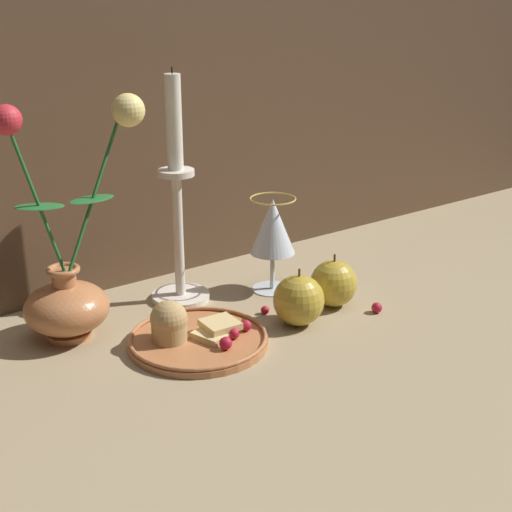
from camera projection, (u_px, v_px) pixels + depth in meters
name	position (u px, v px, depth m)	size (l,w,h in m)	color
ground_plane	(209.00, 325.00, 1.12)	(2.40, 2.40, 0.00)	#9E8966
vase	(69.00, 284.00, 1.06)	(0.21, 0.13, 0.36)	#B77042
plate_with_pastries	(192.00, 335.00, 1.06)	(0.21, 0.21, 0.07)	#B77042
wine_glass	(273.00, 230.00, 1.22)	(0.08, 0.08, 0.17)	silver
candlestick	(178.00, 213.00, 1.17)	(0.10, 0.10, 0.39)	silver
apple_beside_vase	(334.00, 283.00, 1.18)	(0.08, 0.08, 0.09)	#B2932D
apple_near_glass	(299.00, 300.00, 1.12)	(0.08, 0.08, 0.09)	#B2932D
berry_near_plate	(293.00, 298.00, 1.21)	(0.01, 0.01, 0.01)	#AD192D
berry_front_center	(265.00, 310.00, 1.16)	(0.01, 0.01, 0.01)	#AD192D
berry_by_glass_stem	(377.00, 308.00, 1.17)	(0.02, 0.02, 0.02)	#AD192D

